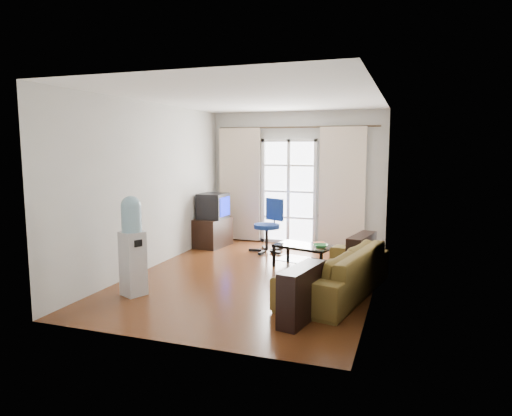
{
  "coord_description": "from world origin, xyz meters",
  "views": [
    {
      "loc": [
        2.25,
        -6.5,
        1.98
      ],
      "look_at": [
        -0.11,
        0.35,
        1.01
      ],
      "focal_mm": 32.0,
      "sensor_mm": 36.0,
      "label": 1
    }
  ],
  "objects_px": {
    "sofa": "(336,271)",
    "tv_stand": "(212,232)",
    "coffee_table": "(304,253)",
    "task_chair": "(268,236)",
    "water_cooler": "(132,244)",
    "crt_tv": "(212,206)"
  },
  "relations": [
    {
      "from": "tv_stand",
      "to": "task_chair",
      "type": "bearing_deg",
      "value": 1.97
    },
    {
      "from": "task_chair",
      "to": "sofa",
      "type": "bearing_deg",
      "value": -27.83
    },
    {
      "from": "coffee_table",
      "to": "crt_tv",
      "type": "relative_size",
      "value": 1.81
    },
    {
      "from": "water_cooler",
      "to": "sofa",
      "type": "bearing_deg",
      "value": 44.16
    },
    {
      "from": "crt_tv",
      "to": "task_chair",
      "type": "xyz_separation_m",
      "value": [
        1.21,
        -0.12,
        -0.52
      ]
    },
    {
      "from": "crt_tv",
      "to": "water_cooler",
      "type": "relative_size",
      "value": 0.42
    },
    {
      "from": "tv_stand",
      "to": "crt_tv",
      "type": "bearing_deg",
      "value": 113.8
    },
    {
      "from": "sofa",
      "to": "tv_stand",
      "type": "xyz_separation_m",
      "value": [
        -2.84,
        2.22,
        -0.04
      ]
    },
    {
      "from": "sofa",
      "to": "water_cooler",
      "type": "bearing_deg",
      "value": -58.77
    },
    {
      "from": "coffee_table",
      "to": "tv_stand",
      "type": "bearing_deg",
      "value": 154.56
    },
    {
      "from": "task_chair",
      "to": "water_cooler",
      "type": "distance_m",
      "value": 3.2
    },
    {
      "from": "coffee_table",
      "to": "tv_stand",
      "type": "distance_m",
      "value": 2.33
    },
    {
      "from": "tv_stand",
      "to": "task_chair",
      "type": "distance_m",
      "value": 1.21
    },
    {
      "from": "tv_stand",
      "to": "water_cooler",
      "type": "height_order",
      "value": "water_cooler"
    },
    {
      "from": "tv_stand",
      "to": "task_chair",
      "type": "height_order",
      "value": "task_chair"
    },
    {
      "from": "task_chair",
      "to": "coffee_table",
      "type": "bearing_deg",
      "value": -20.23
    },
    {
      "from": "crt_tv",
      "to": "task_chair",
      "type": "height_order",
      "value": "crt_tv"
    },
    {
      "from": "task_chair",
      "to": "water_cooler",
      "type": "relative_size",
      "value": 0.75
    },
    {
      "from": "sofa",
      "to": "crt_tv",
      "type": "relative_size",
      "value": 4.07
    },
    {
      "from": "sofa",
      "to": "tv_stand",
      "type": "distance_m",
      "value": 3.6
    },
    {
      "from": "tv_stand",
      "to": "water_cooler",
      "type": "distance_m",
      "value": 3.18
    },
    {
      "from": "coffee_table",
      "to": "task_chair",
      "type": "relative_size",
      "value": 1.03
    }
  ]
}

